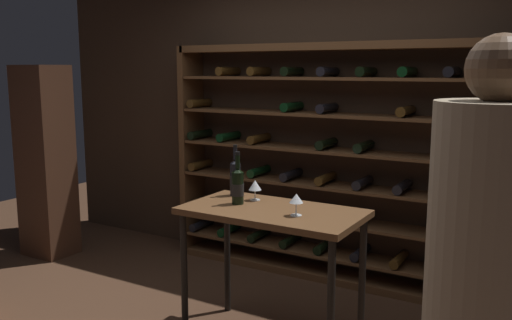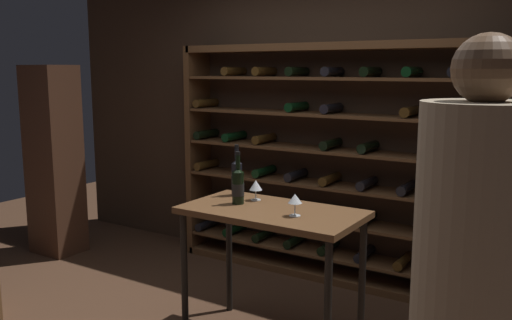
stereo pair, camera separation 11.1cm
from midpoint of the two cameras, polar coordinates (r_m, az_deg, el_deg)
back_wall at (r=4.70m, az=8.75°, el=5.70°), size 5.88×0.10×2.89m
wine_rack at (r=4.47m, az=10.34°, el=-0.69°), size 3.14×0.32×1.95m
tasting_table at (r=3.43m, az=2.60°, el=-6.87°), size 1.11×0.60×0.89m
person_guest_plum_blouse at (r=2.04m, az=23.20°, el=-11.88°), size 0.41×0.41×1.86m
display_cabinet at (r=5.49m, az=-19.76°, el=-0.05°), size 0.44×0.36×1.78m
wine_bottle_green_slim at (r=3.51m, az=-1.04°, el=-2.68°), size 0.08×0.08×0.34m
wine_bottle_gold_foil at (r=3.75m, az=-1.17°, el=-1.80°), size 0.08×0.08×0.35m
wine_glass_stemmed_left at (r=3.60m, az=0.86°, el=-2.72°), size 0.08×0.08×0.14m
wine_glass_stemmed_center at (r=3.23m, az=5.07°, el=-4.15°), size 0.08×0.08×0.13m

